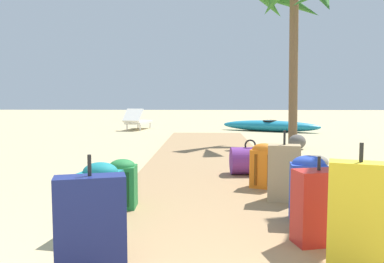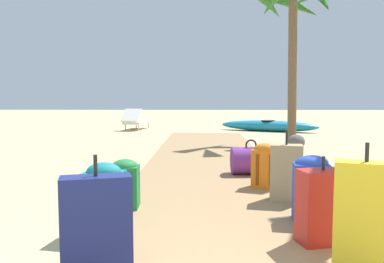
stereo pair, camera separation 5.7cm
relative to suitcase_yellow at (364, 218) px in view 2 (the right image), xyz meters
name	(u,v)px [view 2 (the right image)]	position (x,y,z in m)	size (l,w,h in m)	color
ground_plane	(210,181)	(-0.89, 2.99, -0.43)	(60.00, 60.00, 0.00)	tan
boardwalk	(209,165)	(-0.89, 4.08, -0.39)	(2.03, 10.87, 0.08)	#9E7A51
suitcase_yellow	(364,218)	(0.00, 0.00, 0.00)	(0.40, 0.28, 0.81)	gold
backpack_teal	(104,193)	(-1.82, 0.85, -0.06)	(0.35, 0.31, 0.54)	#197A7F
backpack_blue	(311,186)	(-0.04, 1.04, -0.04)	(0.33, 0.26, 0.58)	#2847B7
backpack_orange	(266,164)	(-0.23, 2.29, -0.07)	(0.36, 0.30, 0.54)	orange
duffel_bag_purple	(251,161)	(-0.31, 3.11, -0.16)	(0.57, 0.42, 0.49)	#6B2D84
suitcase_navy	(97,225)	(-1.64, -0.03, -0.04)	(0.46, 0.28, 0.74)	navy
suitcase_red	(322,207)	(-0.10, 0.50, -0.07)	(0.38, 0.29, 0.65)	red
suitcase_tan	(286,173)	(-0.12, 1.70, -0.05)	(0.36, 0.26, 0.74)	tan
backpack_green	(125,182)	(-1.75, 1.40, -0.10)	(0.27, 0.28, 0.48)	#237538
palm_tree_far_right	(296,11)	(1.19, 7.01, 2.74)	(2.20, 2.26, 3.94)	brown
lounge_chair	(136,121)	(-3.37, 11.52, -0.10)	(0.86, 1.64, 0.76)	white
kayak	(268,126)	(1.26, 11.00, -0.24)	(3.34, 2.01, 0.38)	teal
rock_right_mid	(317,162)	(0.90, 4.03, -0.32)	(0.36, 0.35, 0.22)	gray
rock_right_near	(296,142)	(1.13, 6.43, -0.26)	(0.42, 0.38, 0.33)	#5B5651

